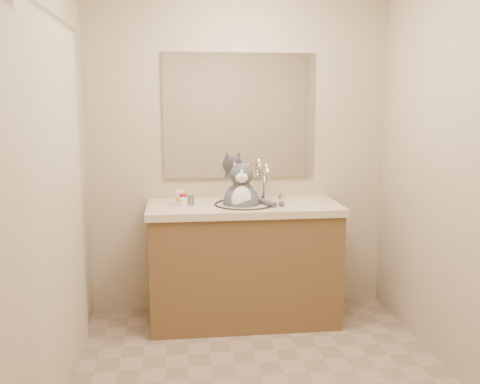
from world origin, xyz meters
name	(u,v)px	position (x,y,z in m)	size (l,w,h in m)	color
room	(268,172)	(0.00, 0.00, 1.20)	(2.22, 2.52, 2.42)	gray
vanity	(244,260)	(0.00, 0.96, 0.44)	(1.34, 0.59, 1.12)	brown
mirror	(239,116)	(0.00, 1.24, 1.45)	(1.10, 0.02, 0.90)	white
shower_curtain	(61,206)	(-1.05, 0.10, 1.03)	(0.02, 1.30, 1.93)	#BCAE8E
cat	(242,203)	(-0.02, 0.96, 0.86)	(0.37, 0.33, 0.52)	#444449
pill_bottle_redcap	(183,200)	(-0.42, 0.95, 0.89)	(0.06, 0.06, 0.09)	white
pill_bottle_orange	(180,198)	(-0.44, 0.98, 0.90)	(0.08, 0.08, 0.10)	white
grey_canister	(191,200)	(-0.37, 0.97, 0.88)	(0.05, 0.05, 0.07)	slate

